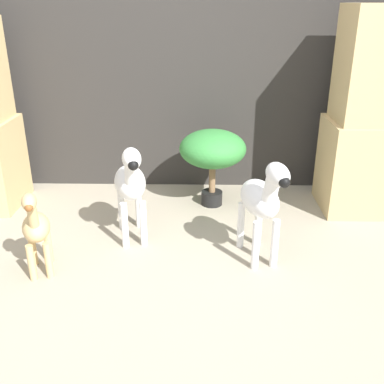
{
  "coord_description": "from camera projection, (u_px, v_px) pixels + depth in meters",
  "views": [
    {
      "loc": [
        0.22,
        -1.82,
        1.4
      ],
      "look_at": [
        0.17,
        0.6,
        0.36
      ],
      "focal_mm": 42.0,
      "sensor_mm": 36.0,
      "label": 1
    }
  ],
  "objects": [
    {
      "name": "zebra_left",
      "position": [
        131.0,
        182.0,
        2.69
      ],
      "size": [
        0.27,
        0.52,
        0.65
      ],
      "color": "white",
      "rests_on": "ground_plane"
    },
    {
      "name": "rock_pillar_right",
      "position": [
        371.0,
        121.0,
        3.04
      ],
      "size": [
        0.56,
        0.48,
        1.38
      ],
      "color": "tan",
      "rests_on": "ground_plane"
    },
    {
      "name": "wall_back",
      "position": [
        171.0,
        44.0,
        3.29
      ],
      "size": [
        6.4,
        0.08,
        2.2
      ],
      "color": "#2D2B28",
      "rests_on": "ground_plane"
    },
    {
      "name": "ground_plane",
      "position": [
        155.0,
        306.0,
        2.23
      ],
      "size": [
        14.0,
        14.0,
        0.0
      ],
      "primitive_type": "plane",
      "color": "#9E937F"
    },
    {
      "name": "giraffe_figurine",
      "position": [
        36.0,
        229.0,
        2.39
      ],
      "size": [
        0.21,
        0.36,
        0.53
      ],
      "color": "tan",
      "rests_on": "ground_plane"
    },
    {
      "name": "zebra_right",
      "position": [
        262.0,
        199.0,
        2.47
      ],
      "size": [
        0.27,
        0.52,
        0.65
      ],
      "color": "white",
      "rests_on": "ground_plane"
    },
    {
      "name": "potted_palm_front",
      "position": [
        213.0,
        151.0,
        3.17
      ],
      "size": [
        0.47,
        0.47,
        0.56
      ],
      "color": "black",
      "rests_on": "ground_plane"
    }
  ]
}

